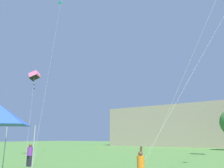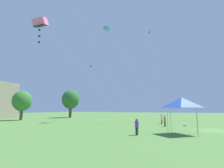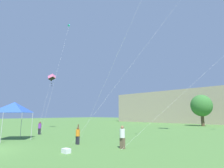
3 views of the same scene
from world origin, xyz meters
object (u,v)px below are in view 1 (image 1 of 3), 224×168
Objects in this scene: kite_cyan_diamond_1 at (61,3)px; kite_pink_box_4 at (34,76)px; person_purple_shirt at (30,154)px; person_orange_shirt at (141,166)px.

kite_cyan_diamond_1 is 12.51m from kite_pink_box_4.
kite_pink_box_4 is at bearing -102.90° from kite_cyan_diamond_1.
person_purple_shirt is 24.04m from kite_cyan_diamond_1.
person_purple_shirt is 0.96× the size of person_orange_shirt.
person_purple_shirt is 0.07× the size of kite_cyan_diamond_1.
person_orange_shirt is at bearing -29.97° from kite_cyan_diamond_1.
kite_cyan_diamond_1 reaches higher than kite_pink_box_4.
kite_cyan_diamond_1 is 2.14× the size of kite_pink_box_4.
person_purple_shirt is at bearing 167.37° from person_orange_shirt.
person_orange_shirt reaches higher than person_purple_shirt.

